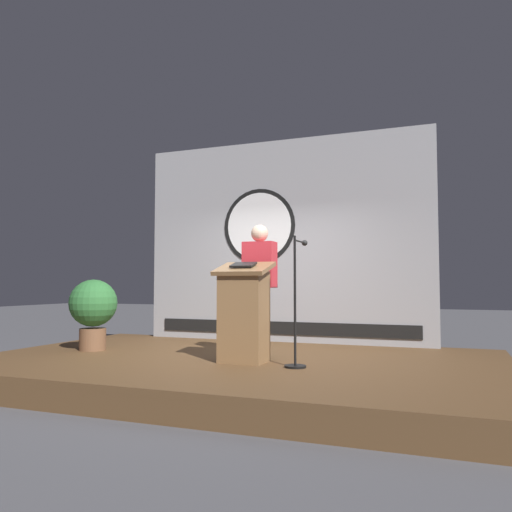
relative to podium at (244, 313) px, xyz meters
name	(u,v)px	position (x,y,z in m)	size (l,w,h in m)	color
ground_plane	(237,382)	(-0.22, 0.30, -0.87)	(40.00, 40.00, 0.00)	#4C4C51
stage_platform	(237,370)	(-0.22, 0.30, -0.72)	(6.40, 4.00, 0.30)	brown
banner_display	(282,241)	(-0.23, 2.15, 1.04)	(4.71, 0.12, 3.24)	#9E9EA3
podium	(244,313)	(0.00, 0.00, 0.00)	(0.64, 0.50, 1.19)	olive
speaker_person	(260,289)	(0.02, 0.48, 0.28)	(0.40, 0.26, 1.67)	black
microphone_stand	(297,320)	(0.67, -0.09, -0.06)	(0.24, 0.56, 1.45)	black
potted_plant	(93,307)	(-2.36, 0.23, 0.01)	(0.66, 0.66, 0.98)	brown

